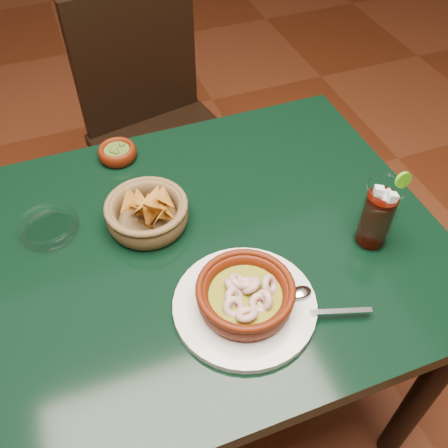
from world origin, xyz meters
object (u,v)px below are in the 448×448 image
object	(u,v)px
dining_table	(161,283)
shrimp_plate	(246,298)
dining_chair	(160,129)
chip_basket	(147,213)
cola_drink	(378,215)

from	to	relation	value
dining_table	shrimp_plate	distance (m)	0.25
dining_chair	chip_basket	world-z (taller)	dining_chair
dining_table	cola_drink	size ratio (longest dim) A/B	6.80
dining_chair	shrimp_plate	world-z (taller)	dining_chair
chip_basket	cola_drink	distance (m)	0.47
chip_basket	dining_chair	bearing A→B (deg)	74.07
chip_basket	shrimp_plate	bearing A→B (deg)	-67.52
chip_basket	cola_drink	bearing A→B (deg)	-26.50
dining_table	cola_drink	distance (m)	0.48
dining_table	shrimp_plate	bearing A→B (deg)	-56.37
shrimp_plate	dining_chair	bearing A→B (deg)	85.91
dining_chair	shrimp_plate	xyz separation A→B (m)	(-0.06, -0.89, 0.26)
dining_table	chip_basket	size ratio (longest dim) A/B	5.75
dining_table	dining_chair	xyz separation A→B (m)	(0.18, 0.71, -0.13)
cola_drink	chip_basket	bearing A→B (deg)	153.50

